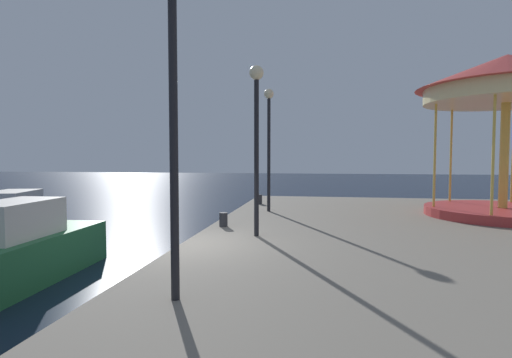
% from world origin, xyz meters
% --- Properties ---
extents(ground_plane, '(120.00, 120.00, 0.00)m').
position_xyz_m(ground_plane, '(0.00, 0.00, 0.00)').
color(ground_plane, black).
extents(motorboat_blue, '(3.06, 5.22, 1.52)m').
position_xyz_m(motorboat_blue, '(-8.35, 4.61, 0.56)').
color(motorboat_blue, navy).
rests_on(motorboat_blue, ground).
extents(motorboat_green, '(1.84, 4.61, 1.84)m').
position_xyz_m(motorboat_green, '(-3.43, -0.90, 0.70)').
color(motorboat_green, '#236638').
rests_on(motorboat_green, ground).
extents(carousel, '(5.66, 5.66, 5.37)m').
position_xyz_m(carousel, '(9.20, 5.68, 4.82)').
color(carousel, '#B23333').
rests_on(carousel, quay_dock).
extents(lamp_post_near_edge, '(0.36, 0.36, 4.70)m').
position_xyz_m(lamp_post_near_edge, '(1.17, -3.45, 3.97)').
color(lamp_post_near_edge, black).
rests_on(lamp_post_near_edge, quay_dock).
extents(lamp_post_mid_promenade, '(0.36, 0.36, 4.26)m').
position_xyz_m(lamp_post_mid_promenade, '(1.58, 1.15, 3.72)').
color(lamp_post_mid_promenade, black).
rests_on(lamp_post_mid_promenade, quay_dock).
extents(lamp_post_far_end, '(0.36, 0.36, 4.47)m').
position_xyz_m(lamp_post_far_end, '(1.29, 5.75, 3.84)').
color(lamp_post_far_end, black).
rests_on(lamp_post_far_end, quay_dock).
extents(bollard_center, '(0.24, 0.24, 0.40)m').
position_xyz_m(bollard_center, '(0.60, 8.00, 1.00)').
color(bollard_center, '#2D2D33').
rests_on(bollard_center, quay_dock).
extents(bollard_south, '(0.24, 0.24, 0.40)m').
position_xyz_m(bollard_south, '(0.42, 2.36, 1.00)').
color(bollard_south, '#2D2D33').
rests_on(bollard_south, quay_dock).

